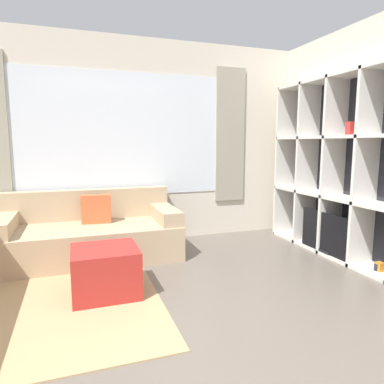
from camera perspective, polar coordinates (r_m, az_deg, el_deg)
The scene contains 6 objects.
wall_back at distance 4.65m, azimuth -11.58°, elevation 8.20°, with size 6.20×0.11×2.70m.
wall_right at distance 4.40m, azimuth 26.84°, elevation 7.42°, with size 0.07×4.20×2.70m, color beige.
area_rug at distance 3.34m, azimuth -25.35°, elevation -16.19°, with size 2.12×2.21×0.01m, color tan.
shelving_unit at distance 4.29m, azimuth 24.94°, elevation 3.19°, with size 0.35×2.47×2.12m.
couch_main at distance 4.23m, azimuth -16.64°, elevation -6.76°, with size 2.02×0.96×0.77m.
ottoman at distance 3.20m, azimuth -14.24°, elevation -12.70°, with size 0.57×0.54×0.43m.
Camera 1 is at (-0.61, -1.58, 1.34)m, focal length 32.00 mm.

